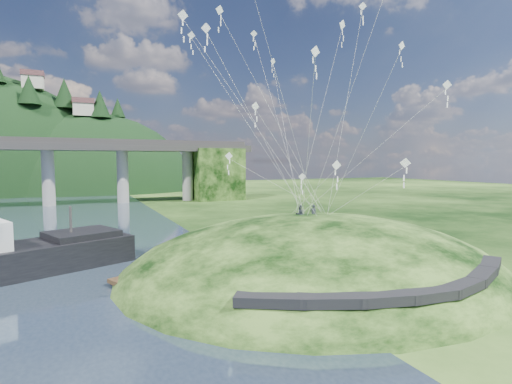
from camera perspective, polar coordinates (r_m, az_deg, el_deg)
name	(u,v)px	position (r m, az deg, el deg)	size (l,w,h in m)	color
ground	(241,289)	(31.73, -2.11, -13.73)	(320.00, 320.00, 0.00)	black
grass_hill	(315,287)	(37.45, 8.37, -13.32)	(36.00, 32.00, 13.00)	black
footpath	(411,286)	(27.38, 21.30, -12.45)	(22.29, 5.84, 0.83)	black
wooden_dock	(182,267)	(36.91, -10.48, -10.52)	(12.91, 6.92, 0.94)	#342415
kite_flyers	(304,205)	(37.58, 6.86, -1.82)	(2.15, 0.92, 1.76)	#242931
kite_swarm	(295,64)	(35.35, 5.54, 17.78)	(18.96, 16.69, 20.53)	white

